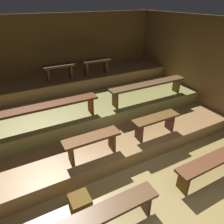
% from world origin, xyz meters
% --- Properties ---
extents(ground, '(6.39, 5.94, 0.08)m').
position_xyz_m(ground, '(0.00, 2.57, -0.04)').
color(ground, olive).
extents(wall_back, '(6.39, 0.06, 2.54)m').
position_xyz_m(wall_back, '(0.00, 5.17, 1.27)').
color(wall_back, brown).
rests_on(wall_back, ground).
extents(wall_right, '(0.06, 5.94, 2.54)m').
position_xyz_m(wall_right, '(2.83, 2.57, 1.27)').
color(wall_right, brown).
rests_on(wall_right, ground).
extents(platform_lower, '(5.59, 3.75, 0.31)m').
position_xyz_m(platform_lower, '(0.00, 3.27, 0.15)').
color(platform_lower, olive).
rests_on(platform_lower, ground).
extents(platform_middle, '(5.59, 2.71, 0.31)m').
position_xyz_m(platform_middle, '(0.00, 3.79, 0.46)').
color(platform_middle, olive).
rests_on(platform_middle, platform_lower).
extents(platform_upper, '(5.59, 1.16, 0.31)m').
position_xyz_m(platform_upper, '(0.00, 4.56, 0.76)').
color(platform_upper, olive).
rests_on(platform_upper, platform_middle).
extents(bench_floor_left, '(1.65, 0.29, 0.42)m').
position_xyz_m(bench_floor_left, '(-1.09, 0.52, 0.34)').
color(bench_floor_left, brown).
rests_on(bench_floor_left, ground).
extents(bench_floor_right, '(1.65, 0.29, 0.42)m').
position_xyz_m(bench_floor_right, '(1.09, 0.52, 0.34)').
color(bench_floor_right, '#58311B').
rests_on(bench_floor_right, ground).
extents(bench_lower_left, '(1.06, 0.29, 0.42)m').
position_xyz_m(bench_lower_left, '(-0.72, 1.74, 0.63)').
color(bench_lower_left, brown).
rests_on(bench_lower_left, platform_lower).
extents(bench_lower_right, '(1.06, 0.29, 0.42)m').
position_xyz_m(bench_lower_right, '(0.72, 1.74, 0.63)').
color(bench_lower_right, brown).
rests_on(bench_lower_right, platform_lower).
extents(bench_middle_left, '(2.15, 0.29, 0.42)m').
position_xyz_m(bench_middle_left, '(-1.27, 2.75, 0.96)').
color(bench_middle_left, '#5E3018').
rests_on(bench_middle_left, platform_middle).
extents(bench_middle_right, '(2.15, 0.29, 0.42)m').
position_xyz_m(bench_middle_right, '(1.27, 2.75, 0.96)').
color(bench_middle_right, brown).
rests_on(bench_middle_right, platform_middle).
extents(bench_upper_left, '(0.82, 0.29, 0.42)m').
position_xyz_m(bench_upper_left, '(-0.54, 4.34, 1.23)').
color(bench_upper_left, brown).
rests_on(bench_upper_left, platform_upper).
extents(bench_upper_right, '(0.82, 0.29, 0.42)m').
position_xyz_m(bench_upper_right, '(0.54, 4.34, 1.23)').
color(bench_upper_right, brown).
rests_on(bench_upper_right, platform_upper).
extents(wooden_crate_floor, '(0.30, 0.30, 0.30)m').
position_xyz_m(wooden_crate_floor, '(-1.27, 0.96, 0.15)').
color(wooden_crate_floor, '#593D13').
rests_on(wooden_crate_floor, ground).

